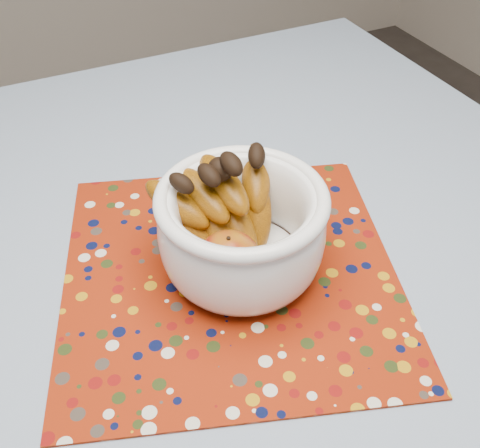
# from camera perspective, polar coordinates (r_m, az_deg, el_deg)

# --- Properties ---
(table) EXTENTS (1.20, 1.20, 0.75)m
(table) POSITION_cam_1_polar(r_m,az_deg,el_deg) (0.80, -3.91, -10.26)
(table) COLOR brown
(table) RESTS_ON ground
(tablecloth) EXTENTS (1.32, 1.32, 0.01)m
(tablecloth) POSITION_cam_1_polar(r_m,az_deg,el_deg) (0.74, -4.20, -6.40)
(tablecloth) COLOR slate
(tablecloth) RESTS_ON table
(placemat) EXTENTS (0.55, 0.55, 0.00)m
(placemat) POSITION_cam_1_polar(r_m,az_deg,el_deg) (0.75, -1.00, -4.88)
(placemat) COLOR maroon
(placemat) RESTS_ON tablecloth
(fruit_bowl) EXTENTS (0.25, 0.23, 0.18)m
(fruit_bowl) POSITION_cam_1_polar(r_m,az_deg,el_deg) (0.70, -0.70, 0.29)
(fruit_bowl) COLOR white
(fruit_bowl) RESTS_ON placemat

